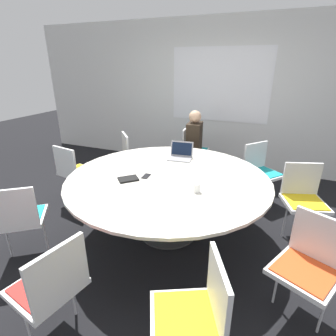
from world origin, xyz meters
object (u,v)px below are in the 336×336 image
chair_6 (310,261)px  spiral_notebook (128,179)px  chair_7 (303,195)px  chair_8 (260,168)px  chair_1 (134,154)px  cell_phone (146,176)px  chair_0 (192,147)px  chair_4 (51,283)px  person_0 (195,141)px  laptop (181,154)px  coffee_cup (197,188)px  chair_5 (196,311)px  chair_2 (74,169)px  chair_3 (19,215)px

chair_6 → spiral_notebook: 1.83m
chair_7 → chair_8: same height
chair_1 → cell_phone: (0.85, -1.21, 0.22)m
chair_0 → chair_1: same height
chair_7 → chair_4: bearing=32.5°
chair_8 → person_0: (-1.09, 0.36, 0.19)m
chair_7 → laptop: bearing=-21.0°
chair_1 → coffee_cup: bearing=5.9°
chair_4 → chair_5: same height
chair_7 → chair_0: bearing=-55.0°
chair_2 → chair_3: (0.35, -1.19, 0.00)m
laptop → chair_4: bearing=-101.0°
chair_8 → coffee_cup: bearing=20.0°
coffee_cup → person_0: bearing=107.3°
chair_6 → coffee_cup: bearing=5.9°
laptop → cell_phone: (-0.15, -0.72, -0.05)m
chair_4 → laptop: (0.17, 2.15, 0.27)m
chair_1 → chair_3: (-0.11, -2.10, 0.00)m
chair_0 → chair_4: same height
chair_3 → person_0: size_ratio=0.71×
chair_0 → laptop: bearing=3.2°
chair_0 → chair_8: (1.20, -0.59, 0.00)m
chair_2 → coffee_cup: chair_2 is taller
chair_1 → chair_3: 2.10m
spiral_notebook → coffee_cup: 0.77m
chair_3 → spiral_notebook: bearing=4.5°
chair_5 → spiral_notebook: 1.58m
spiral_notebook → chair_3: bearing=-138.2°
cell_phone → spiral_notebook: bearing=-132.2°
chair_6 → cell_phone: chair_6 is taller
chair_6 → person_0: bearing=-28.4°
chair_0 → chair_6: size_ratio=1.00×
coffee_cup → cell_phone: size_ratio=0.62×
cell_phone → person_0: bearing=88.1°
chair_2 → chair_6: (2.95, -0.82, 0.00)m
chair_8 → chair_2: bearing=-27.8°
chair_0 → chair_8: bearing=57.5°
spiral_notebook → chair_4: bearing=-84.4°
laptop → person_0: bearing=89.1°
chair_0 → person_0: person_0 is taller
chair_4 → chair_5: 1.00m
chair_4 → spiral_notebook: bearing=17.0°
chair_3 → coffee_cup: size_ratio=9.58×
person_0 → laptop: size_ratio=3.74×
chair_5 → chair_7: 2.04m
chair_1 → chair_2: bearing=-68.3°
chair_5 → chair_4: bearing=73.7°
chair_8 → cell_phone: (-1.15, -1.34, 0.22)m
chair_5 → laptop: 2.16m
chair_5 → spiral_notebook: chair_5 is taller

